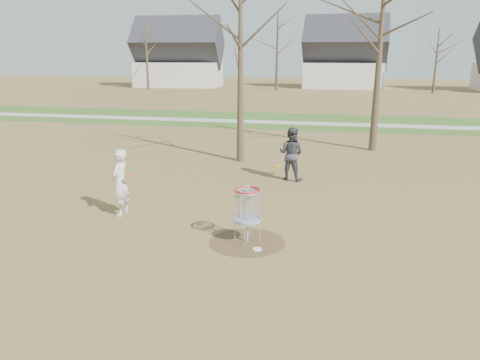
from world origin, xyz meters
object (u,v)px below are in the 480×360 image
(player_standing, at_px, (120,183))
(disc_grounded, at_px, (257,249))
(disc_golf_basket, at_px, (247,205))
(player_throwing, at_px, (291,154))

(player_standing, xyz_separation_m, disc_grounded, (4.08, -1.60, -0.90))
(player_standing, relative_size, disc_golf_basket, 1.36)
(player_standing, bearing_deg, disc_golf_basket, 73.18)
(player_throwing, xyz_separation_m, disc_grounded, (-0.06, -6.32, -0.92))
(disc_golf_basket, bearing_deg, player_throwing, 86.43)
(player_throwing, xyz_separation_m, disc_golf_basket, (-0.37, -5.92, -0.02))
(player_throwing, bearing_deg, disc_golf_basket, 101.16)
(player_standing, height_order, disc_grounded, player_standing)
(player_throwing, bearing_deg, disc_grounded, 104.20)
(disc_grounded, bearing_deg, disc_golf_basket, 127.81)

